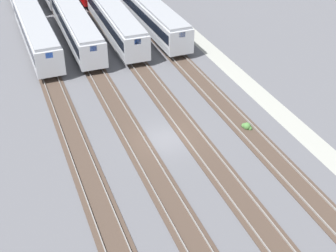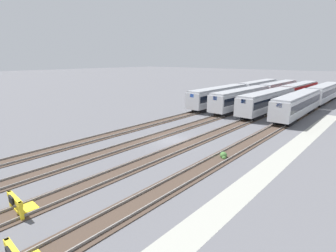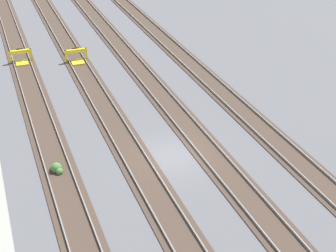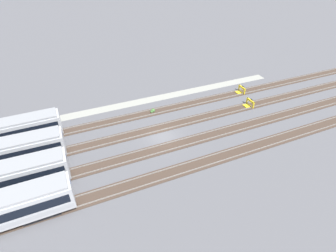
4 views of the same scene
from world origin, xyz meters
name	(u,v)px [view 3 (image 3 of 4)]	position (x,y,z in m)	size (l,w,h in m)	color
ground_plane	(173,156)	(0.00, 0.00, 0.00)	(400.00, 400.00, 0.00)	#5B5B60
rail_track_nearest	(62,181)	(0.00, -6.96, 0.04)	(90.00, 2.24, 0.21)	#47382D
rail_track_near_inner	(138,164)	(0.00, -2.32, 0.04)	(90.00, 2.24, 0.21)	#47382D
rail_track_middle	(206,148)	(0.00, 2.32, 0.04)	(90.00, 2.24, 0.21)	#47382D
rail_track_far_inner	(268,134)	(0.00, 6.96, 0.04)	(90.00, 2.24, 0.21)	#47382D
bumper_stop_nearest_track	(21,58)	(-18.57, -6.97, 0.51)	(1.37, 2.01, 1.22)	yellow
bumper_stop_near_inner_track	(77,57)	(-16.89, -2.33, 0.51)	(1.37, 2.01, 1.22)	yellow
weed_clump	(57,169)	(-1.10, -7.06, 0.24)	(0.92, 0.70, 0.64)	#4C7F3D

